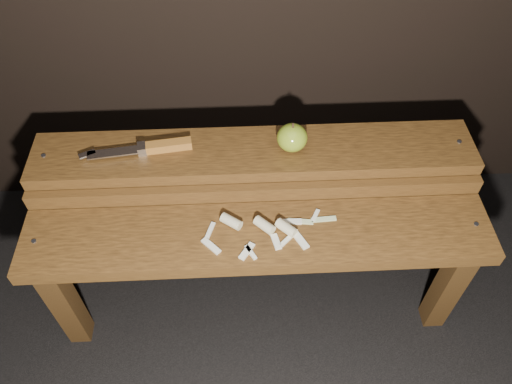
{
  "coord_description": "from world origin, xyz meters",
  "views": [
    {
      "loc": [
        -0.04,
        -0.78,
        1.45
      ],
      "look_at": [
        0.0,
        0.06,
        0.45
      ],
      "focal_mm": 35.0,
      "sensor_mm": 36.0,
      "label": 1
    }
  ],
  "objects_px": {
    "apple": "(292,138)",
    "bench_rear_tier": "(254,172)",
    "knife": "(155,147)",
    "bench_front_tier": "(258,251)"
  },
  "relations": [
    {
      "from": "apple",
      "to": "knife",
      "type": "height_order",
      "value": "apple"
    },
    {
      "from": "bench_front_tier",
      "to": "bench_rear_tier",
      "type": "bearing_deg",
      "value": 90.0
    },
    {
      "from": "bench_front_tier",
      "to": "apple",
      "type": "height_order",
      "value": "apple"
    },
    {
      "from": "apple",
      "to": "knife",
      "type": "bearing_deg",
      "value": 179.07
    },
    {
      "from": "apple",
      "to": "bench_rear_tier",
      "type": "bearing_deg",
      "value": -177.54
    },
    {
      "from": "bench_front_tier",
      "to": "apple",
      "type": "xyz_separation_m",
      "value": [
        0.1,
        0.23,
        0.18
      ]
    },
    {
      "from": "apple",
      "to": "knife",
      "type": "xyz_separation_m",
      "value": [
        -0.37,
        0.01,
        -0.02
      ]
    },
    {
      "from": "bench_front_tier",
      "to": "bench_rear_tier",
      "type": "relative_size",
      "value": 1.0
    },
    {
      "from": "knife",
      "to": "bench_front_tier",
      "type": "bearing_deg",
      "value": -41.78
    },
    {
      "from": "knife",
      "to": "apple",
      "type": "bearing_deg",
      "value": -0.93
    }
  ]
}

